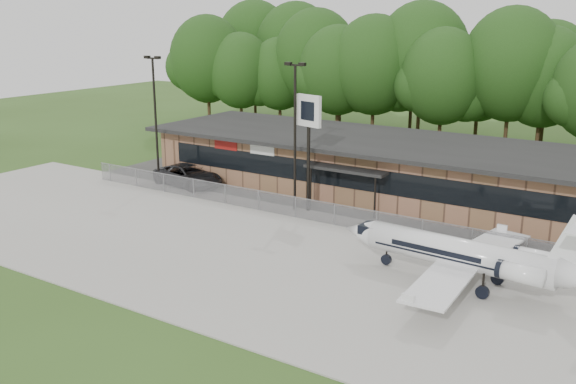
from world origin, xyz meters
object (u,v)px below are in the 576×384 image
Objects in this scene: suv at (188,176)px; pole_sign at (309,123)px; business_jet at (468,256)px; terminal at (405,169)px.

suv is 0.76× the size of pole_sign.
suv is at bearing 167.21° from business_jet.
suv is at bearing -169.16° from pole_sign.
business_jet is at bearing -99.90° from suv.
terminal reaches higher than suv.
suv is 12.87m from pole_sign.
pole_sign is at bearing -119.82° from terminal.
terminal is at bearing 74.64° from pole_sign.
business_jet is 26.14m from suv.
pole_sign is (-13.37, 6.66, 4.57)m from business_jet.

